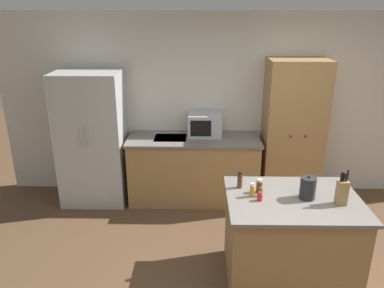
# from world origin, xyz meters

# --- Properties ---
(wall_back) EXTENTS (7.20, 0.06, 2.60)m
(wall_back) POSITION_xyz_m (0.00, 2.33, 1.30)
(wall_back) COLOR beige
(wall_back) RESTS_ON ground_plane
(refrigerator) EXTENTS (0.88, 0.71, 1.84)m
(refrigerator) POSITION_xyz_m (-2.24, 1.95, 0.92)
(refrigerator) COLOR #B7BABC
(refrigerator) RESTS_ON ground_plane
(back_counter) EXTENTS (1.83, 0.71, 0.93)m
(back_counter) POSITION_xyz_m (-0.84, 1.97, 0.47)
(back_counter) COLOR #9E7547
(back_counter) RESTS_ON ground_plane
(pantry_cabinet) EXTENTS (0.79, 0.57, 2.00)m
(pantry_cabinet) POSITION_xyz_m (0.53, 2.03, 1.00)
(pantry_cabinet) COLOR #9E7547
(pantry_cabinet) RESTS_ON ground_plane
(kitchen_island) EXTENTS (1.27, 0.95, 0.93)m
(kitchen_island) POSITION_xyz_m (0.13, 0.26, 0.47)
(kitchen_island) COLOR #9E7547
(kitchen_island) RESTS_ON ground_plane
(microwave) EXTENTS (0.47, 0.38, 0.31)m
(microwave) POSITION_xyz_m (-0.69, 2.09, 1.09)
(microwave) COLOR #B2B5B7
(microwave) RESTS_ON back_counter
(knife_block) EXTENTS (0.09, 0.08, 0.34)m
(knife_block) POSITION_xyz_m (0.53, 0.15, 1.05)
(knife_block) COLOR #9E7547
(knife_block) RESTS_ON kitchen_island
(spice_bottle_tall_dark) EXTENTS (0.05, 0.05, 0.09)m
(spice_bottle_tall_dark) POSITION_xyz_m (-0.20, 0.21, 0.97)
(spice_bottle_tall_dark) COLOR #B2281E
(spice_bottle_tall_dark) RESTS_ON kitchen_island
(spice_bottle_short_red) EXTENTS (0.06, 0.06, 0.14)m
(spice_bottle_short_red) POSITION_xyz_m (-0.18, 0.38, 0.99)
(spice_bottle_short_red) COLOR #563319
(spice_bottle_short_red) RESTS_ON kitchen_island
(spice_bottle_amber_oil) EXTENTS (0.04, 0.04, 0.09)m
(spice_bottle_amber_oil) POSITION_xyz_m (-0.18, 0.30, 0.97)
(spice_bottle_amber_oil) COLOR #337033
(spice_bottle_amber_oil) RESTS_ON kitchen_island
(spice_bottle_green_herb) EXTENTS (0.05, 0.05, 0.14)m
(spice_bottle_green_herb) POSITION_xyz_m (-0.26, 0.29, 0.99)
(spice_bottle_green_herb) COLOR orange
(spice_bottle_green_herb) RESTS_ON kitchen_island
(spice_bottle_pale_salt) EXTENTS (0.05, 0.05, 0.17)m
(spice_bottle_pale_salt) POSITION_xyz_m (-0.36, 0.47, 1.01)
(spice_bottle_pale_salt) COLOR #563319
(spice_bottle_pale_salt) RESTS_ON kitchen_island
(kettle) EXTENTS (0.15, 0.15, 0.24)m
(kettle) POSITION_xyz_m (0.25, 0.26, 1.03)
(kettle) COLOR #232326
(kettle) RESTS_ON kitchen_island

